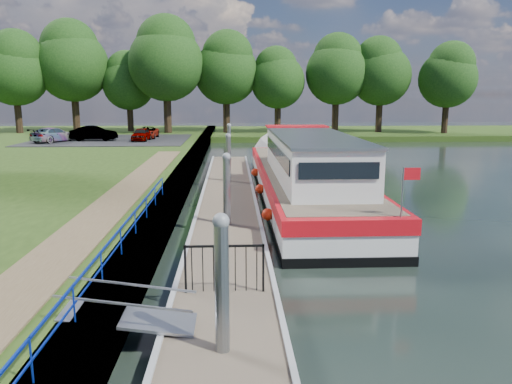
{
  "coord_description": "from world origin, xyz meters",
  "views": [
    {
      "loc": [
        0.2,
        -8.8,
        4.93
      ],
      "look_at": [
        1.07,
        9.23,
        1.4
      ],
      "focal_mm": 35.0,
      "sensor_mm": 36.0,
      "label": 1
    }
  ],
  "objects_px": {
    "pontoon": "(228,203)",
    "barge": "(302,174)",
    "car_a": "(141,134)",
    "car_c": "(53,135)",
    "car_d": "(147,132)",
    "car_b": "(94,133)"
  },
  "relations": [
    {
      "from": "pontoon",
      "to": "barge",
      "type": "distance_m",
      "value": 4.32
    },
    {
      "from": "car_a",
      "to": "car_c",
      "type": "height_order",
      "value": "car_c"
    },
    {
      "from": "barge",
      "to": "car_c",
      "type": "height_order",
      "value": "barge"
    },
    {
      "from": "pontoon",
      "to": "car_d",
      "type": "relative_size",
      "value": 7.72
    },
    {
      "from": "car_b",
      "to": "car_d",
      "type": "distance_m",
      "value": 5.0
    },
    {
      "from": "barge",
      "to": "car_a",
      "type": "bearing_deg",
      "value": 118.24
    },
    {
      "from": "pontoon",
      "to": "car_b",
      "type": "height_order",
      "value": "car_b"
    },
    {
      "from": "car_a",
      "to": "car_b",
      "type": "height_order",
      "value": "car_b"
    },
    {
      "from": "car_a",
      "to": "car_b",
      "type": "bearing_deg",
      "value": 176.65
    },
    {
      "from": "car_a",
      "to": "car_b",
      "type": "distance_m",
      "value": 4.32
    },
    {
      "from": "car_d",
      "to": "car_c",
      "type": "bearing_deg",
      "value": -155.27
    },
    {
      "from": "barge",
      "to": "car_b",
      "type": "distance_m",
      "value": 27.04
    },
    {
      "from": "barge",
      "to": "car_c",
      "type": "xyz_separation_m",
      "value": [
        -19.09,
        20.75,
        0.38
      ]
    },
    {
      "from": "barge",
      "to": "car_d",
      "type": "height_order",
      "value": "barge"
    },
    {
      "from": "car_d",
      "to": "barge",
      "type": "bearing_deg",
      "value": -64.65
    },
    {
      "from": "car_b",
      "to": "car_c",
      "type": "distance_m",
      "value": 3.41
    },
    {
      "from": "barge",
      "to": "car_a",
      "type": "relative_size",
      "value": 6.22
    },
    {
      "from": "pontoon",
      "to": "barge",
      "type": "bearing_deg",
      "value": 31.56
    },
    {
      "from": "barge",
      "to": "car_a",
      "type": "distance_m",
      "value": 24.45
    },
    {
      "from": "pontoon",
      "to": "car_b",
      "type": "bearing_deg",
      "value": 117.01
    },
    {
      "from": "car_d",
      "to": "pontoon",
      "type": "bearing_deg",
      "value": -73.39
    },
    {
      "from": "car_b",
      "to": "car_c",
      "type": "height_order",
      "value": "car_b"
    }
  ]
}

